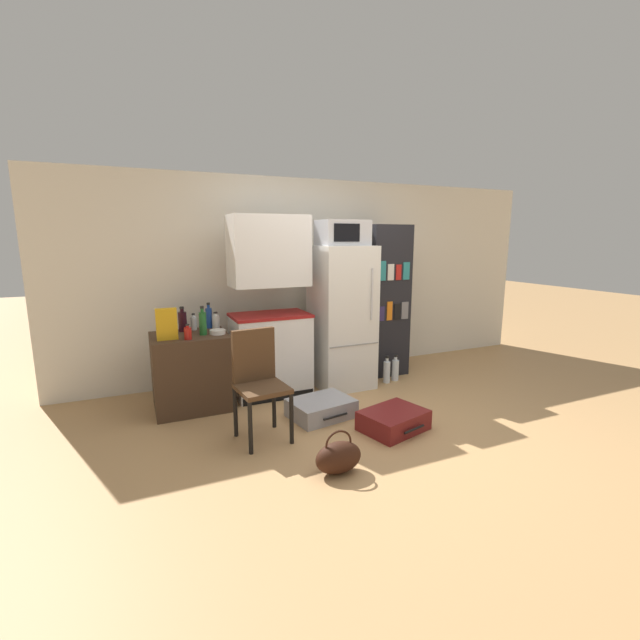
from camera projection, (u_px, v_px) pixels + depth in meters
ground_plane at (390, 430)px, 3.86m from camera, size 24.00×24.00×0.00m
wall_back at (320, 277)px, 5.51m from camera, size 6.40×0.10×2.42m
side_table at (191, 371)px, 4.33m from camera, size 0.74×0.63×0.76m
kitchen_hutch at (270, 313)px, 4.62m from camera, size 0.83×0.53×1.95m
refrigerator at (342, 317)px, 4.92m from camera, size 0.63×0.65×1.63m
microwave at (342, 233)px, 4.74m from camera, size 0.53×0.40×0.28m
bookshelf at (386, 301)px, 5.32m from camera, size 0.53×0.33×1.87m
bottle_clear_short at (194, 323)px, 4.47m from camera, size 0.06×0.06×0.17m
bottle_ketchup_red at (188, 333)px, 4.04m from camera, size 0.07×0.07×0.15m
bottle_blue_soda at (209, 317)px, 4.55m from camera, size 0.07×0.07×0.27m
bottle_milk_white at (216, 322)px, 4.53m from camera, size 0.08×0.08×0.18m
bottle_wine_dark at (182, 321)px, 4.39m from camera, size 0.09×0.09×0.26m
bottle_green_tall at (203, 323)px, 4.23m from camera, size 0.07×0.07×0.29m
bowl at (218, 332)px, 4.28m from camera, size 0.16×0.16×0.04m
cereal_box at (167, 324)px, 4.02m from camera, size 0.19×0.07×0.30m
chair at (258, 375)px, 3.66m from camera, size 0.44×0.44×0.94m
suitcase_large_flat at (394, 420)px, 3.85m from camera, size 0.65×0.55×0.18m
suitcase_small_flat at (321, 408)px, 4.14m from camera, size 0.65×0.53×0.17m
handbag at (338, 457)px, 3.14m from camera, size 0.36×0.20×0.33m
water_bottle_front at (395, 369)px, 5.20m from camera, size 0.09×0.09×0.32m
water_bottle_middle at (387, 371)px, 5.11m from camera, size 0.08×0.08×0.33m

